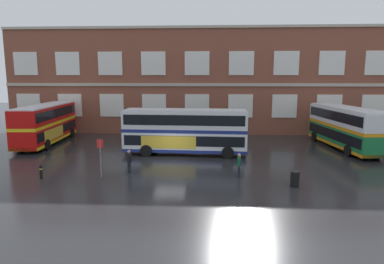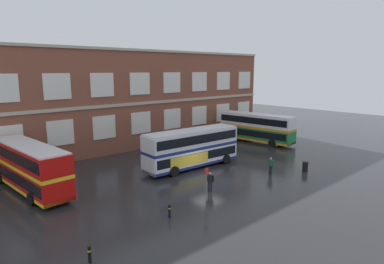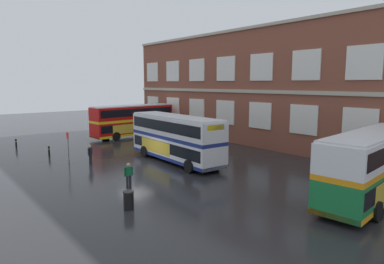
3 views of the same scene
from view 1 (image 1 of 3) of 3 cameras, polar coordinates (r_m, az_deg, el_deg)
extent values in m
plane|color=#232326|center=(29.53, -3.37, -4.32)|extent=(120.00, 120.00, 0.00)
cube|color=brown|center=(44.54, 1.06, 8.43)|extent=(46.73, 8.00, 12.51)
cube|color=#B2A893|center=(40.47, 0.85, 7.99)|extent=(46.73, 0.16, 0.36)
cube|color=#B2A893|center=(40.89, 0.88, 17.36)|extent=(46.73, 0.28, 0.30)
cube|color=silver|center=(46.33, -25.84, 4.13)|extent=(2.91, 0.12, 2.75)
cube|color=silver|center=(44.06, -19.90, 4.29)|extent=(2.91, 0.12, 2.75)
cube|color=silver|center=(42.32, -13.39, 4.40)|extent=(2.91, 0.12, 2.75)
cube|color=silver|center=(41.16, -6.42, 4.46)|extent=(2.91, 0.12, 2.75)
cube|color=silver|center=(40.63, 0.84, 4.46)|extent=(2.91, 0.12, 2.75)
cube|color=silver|center=(40.76, 8.18, 4.38)|extent=(2.91, 0.12, 2.75)
cube|color=silver|center=(41.55, 15.35, 4.24)|extent=(2.91, 0.12, 2.75)
cube|color=silver|center=(42.96, 22.14, 4.04)|extent=(2.91, 0.12, 2.75)
cube|color=silver|center=(44.92, 28.43, 3.80)|extent=(2.91, 0.12, 2.75)
cube|color=silver|center=(46.23, -26.29, 10.31)|extent=(2.91, 0.12, 2.75)
cube|color=silver|center=(43.95, -20.27, 10.79)|extent=(2.91, 0.12, 2.75)
cube|color=silver|center=(42.20, -13.65, 11.18)|extent=(2.91, 0.12, 2.75)
cube|color=silver|center=(41.04, -6.55, 11.44)|extent=(2.91, 0.12, 2.75)
cube|color=silver|center=(40.51, 0.86, 11.53)|extent=(2.91, 0.12, 2.75)
cube|color=silver|center=(40.64, 8.35, 11.43)|extent=(2.91, 0.12, 2.75)
cube|color=silver|center=(41.43, 15.65, 11.14)|extent=(2.91, 0.12, 2.75)
cube|color=silver|center=(42.84, 22.56, 10.71)|extent=(2.91, 0.12, 2.75)
cube|color=silver|center=(44.81, 28.93, 10.18)|extent=(2.91, 0.12, 2.75)
cube|color=red|center=(38.54, -23.31, 0.01)|extent=(3.35, 11.16, 1.75)
cube|color=black|center=(38.51, -23.33, 0.32)|extent=(3.35, 10.72, 0.90)
cube|color=yellow|center=(38.41, -23.41, 1.52)|extent=(3.35, 11.16, 0.30)
cube|color=red|center=(38.30, -23.50, 2.89)|extent=(3.35, 11.16, 1.55)
cube|color=black|center=(38.29, -23.51, 3.01)|extent=(3.35, 10.72, 0.90)
cube|color=yellow|center=(38.66, -23.24, -1.06)|extent=(3.37, 11.16, 0.28)
cube|color=silver|center=(38.23, -23.58, 4.13)|extent=(3.23, 10.93, 0.12)
cube|color=gold|center=(36.84, -22.23, -0.18)|extent=(0.38, 4.83, 1.10)
cube|color=yellow|center=(43.35, -20.82, 4.29)|extent=(1.66, 0.18, 0.40)
cylinder|color=black|center=(41.77, -19.66, -0.08)|extent=(0.40, 1.06, 1.04)
cylinder|color=black|center=(42.65, -22.91, -0.09)|extent=(0.40, 1.06, 1.04)
cylinder|color=black|center=(35.17, -23.31, -1.99)|extent=(0.40, 1.06, 1.04)
cylinder|color=black|center=(36.21, -27.05, -1.94)|extent=(0.40, 1.06, 1.04)
cube|color=silver|center=(30.53, -1.17, -1.50)|extent=(11.11, 3.06, 1.75)
cube|color=black|center=(30.49, -1.18, -1.11)|extent=(10.67, 3.08, 0.90)
cube|color=navy|center=(30.35, -1.18, 0.40)|extent=(11.11, 3.06, 0.30)
cube|color=silver|center=(30.22, -1.19, 2.14)|extent=(11.11, 3.06, 1.55)
cube|color=black|center=(30.21, -1.19, 2.28)|extent=(10.67, 3.08, 0.90)
cube|color=navy|center=(30.67, -1.17, -2.85)|extent=(11.11, 3.08, 0.28)
cube|color=silver|center=(30.13, -1.19, 3.71)|extent=(10.88, 2.95, 0.12)
cube|color=gold|center=(29.44, -4.03, -1.75)|extent=(4.84, 0.26, 1.10)
cube|color=yellow|center=(30.01, 9.25, 2.78)|extent=(0.14, 1.66, 0.40)
cylinder|color=black|center=(29.21, 6.06, -3.46)|extent=(1.05, 0.37, 1.04)
cylinder|color=black|center=(31.70, 6.04, -2.44)|extent=(1.05, 0.37, 1.04)
cylinder|color=black|center=(30.01, -7.74, -3.14)|extent=(1.05, 0.37, 1.04)
cylinder|color=black|center=(32.44, -6.70, -2.18)|extent=(1.05, 0.37, 1.04)
cube|color=#197038|center=(36.08, 24.32, -0.65)|extent=(3.73, 11.21, 1.75)
cube|color=black|center=(36.05, 24.34, -0.32)|extent=(3.72, 10.78, 0.90)
cube|color=orange|center=(35.93, 24.43, 0.96)|extent=(3.73, 11.21, 0.30)
cube|color=silver|center=(35.82, 24.53, 2.43)|extent=(3.73, 11.21, 1.55)
cube|color=black|center=(35.81, 24.54, 2.55)|extent=(3.72, 10.78, 0.90)
cube|color=orange|center=(36.20, 24.24, -1.79)|extent=(3.75, 11.21, 0.28)
cube|color=silver|center=(35.74, 24.62, 3.75)|extent=(3.60, 10.98, 0.12)
cube|color=gold|center=(35.55, 27.15, -0.84)|extent=(0.55, 4.81, 1.10)
cube|color=yellow|center=(40.68, 21.02, 3.98)|extent=(1.65, 0.24, 0.40)
cylinder|color=black|center=(40.15, 23.36, -0.67)|extent=(0.43, 1.07, 1.04)
cylinder|color=black|center=(39.08, 20.01, -0.72)|extent=(0.43, 1.07, 1.04)
cylinder|color=black|center=(34.02, 28.69, -2.74)|extent=(0.43, 1.07, 1.04)
cylinder|color=black|center=(32.75, 24.89, -2.89)|extent=(0.43, 1.07, 1.04)
cylinder|color=black|center=(25.10, -10.42, -5.92)|extent=(0.23, 0.23, 0.85)
cylinder|color=black|center=(25.27, -10.64, -5.82)|extent=(0.23, 0.23, 0.85)
cube|color=black|center=(25.00, -10.58, -4.27)|extent=(0.45, 0.46, 0.60)
cylinder|color=black|center=(24.79, -10.29, -4.45)|extent=(0.16, 0.16, 0.57)
cylinder|color=black|center=(25.23, -10.86, -4.22)|extent=(0.16, 0.16, 0.57)
sphere|color=tan|center=(24.91, -10.61, -3.29)|extent=(0.22, 0.22, 0.22)
cylinder|color=black|center=(24.05, 7.93, -6.53)|extent=(0.17, 0.17, 0.85)
cylinder|color=black|center=(23.86, 7.93, -6.66)|extent=(0.17, 0.17, 0.85)
cube|color=#145933|center=(23.77, 7.97, -4.91)|extent=(0.27, 0.42, 0.60)
cylinder|color=#145933|center=(24.03, 7.97, -4.83)|extent=(0.12, 0.12, 0.57)
cylinder|color=#145933|center=(23.53, 7.97, -5.14)|extent=(0.12, 0.12, 0.57)
sphere|color=tan|center=(23.67, 8.00, -3.88)|extent=(0.22, 0.22, 0.22)
cylinder|color=slate|center=(24.24, -15.16, -4.38)|extent=(0.10, 0.10, 2.70)
cube|color=red|center=(24.00, -15.29, -1.91)|extent=(0.44, 0.04, 0.56)
cylinder|color=black|center=(22.74, 16.98, -7.67)|extent=(0.56, 0.56, 0.95)
cylinder|color=black|center=(22.59, 17.04, -6.42)|extent=(0.60, 0.60, 0.08)
cylinder|color=black|center=(25.62, -24.16, -6.17)|extent=(0.18, 0.18, 0.95)
cylinder|color=yellow|center=(25.57, -24.19, -5.72)|extent=(0.19, 0.19, 0.08)
camera|label=2|loc=(25.77, -77.90, 9.44)|focal=31.08mm
camera|label=3|loc=(24.93, 63.14, 4.04)|focal=31.78mm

